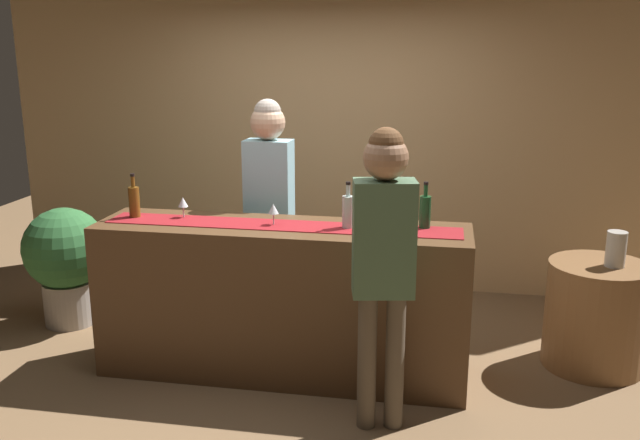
# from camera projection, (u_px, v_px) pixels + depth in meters

# --- Properties ---
(ground_plane) EXTENTS (10.00, 10.00, 0.00)m
(ground_plane) POSITION_uv_depth(u_px,v_px,m) (283.00, 371.00, 4.71)
(ground_plane) COLOR brown
(back_wall) EXTENTS (6.00, 0.12, 2.90)m
(back_wall) POSITION_uv_depth(u_px,v_px,m) (330.00, 128.00, 6.16)
(back_wall) COLOR tan
(back_wall) RESTS_ON ground
(bar_counter) EXTENTS (2.45, 0.60, 1.03)m
(bar_counter) POSITION_uv_depth(u_px,v_px,m) (282.00, 300.00, 4.58)
(bar_counter) COLOR #543821
(bar_counter) RESTS_ON ground
(counter_runner_cloth) EXTENTS (2.33, 0.28, 0.01)m
(counter_runner_cloth) POSITION_uv_depth(u_px,v_px,m) (281.00, 225.00, 4.45)
(counter_runner_cloth) COLOR maroon
(counter_runner_cloth) RESTS_ON bar_counter
(wine_bottle_green) EXTENTS (0.07, 0.07, 0.30)m
(wine_bottle_green) POSITION_uv_depth(u_px,v_px,m) (425.00, 211.00, 4.36)
(wine_bottle_green) COLOR #194723
(wine_bottle_green) RESTS_ON bar_counter
(wine_bottle_clear) EXTENTS (0.07, 0.07, 0.30)m
(wine_bottle_clear) POSITION_uv_depth(u_px,v_px,m) (348.00, 211.00, 4.36)
(wine_bottle_clear) COLOR #B2C6C1
(wine_bottle_clear) RESTS_ON bar_counter
(wine_bottle_amber) EXTENTS (0.07, 0.07, 0.30)m
(wine_bottle_amber) POSITION_uv_depth(u_px,v_px,m) (134.00, 201.00, 4.63)
(wine_bottle_amber) COLOR brown
(wine_bottle_amber) RESTS_ON bar_counter
(wine_glass_near_customer) EXTENTS (0.07, 0.07, 0.14)m
(wine_glass_near_customer) POSITION_uv_depth(u_px,v_px,m) (183.00, 203.00, 4.62)
(wine_glass_near_customer) COLOR silver
(wine_glass_near_customer) RESTS_ON bar_counter
(wine_glass_mid_counter) EXTENTS (0.07, 0.07, 0.14)m
(wine_glass_mid_counter) POSITION_uv_depth(u_px,v_px,m) (273.00, 210.00, 4.43)
(wine_glass_mid_counter) COLOR silver
(wine_glass_mid_counter) RESTS_ON bar_counter
(bartender) EXTENTS (0.35, 0.25, 1.80)m
(bartender) POSITION_uv_depth(u_px,v_px,m) (269.00, 191.00, 5.02)
(bartender) COLOR #26262B
(bartender) RESTS_ON ground
(customer_sipping) EXTENTS (0.37, 0.26, 1.76)m
(customer_sipping) POSITION_uv_depth(u_px,v_px,m) (384.00, 247.00, 3.77)
(customer_sipping) COLOR brown
(customer_sipping) RESTS_ON ground
(round_side_table) EXTENTS (0.68, 0.68, 0.74)m
(round_side_table) POSITION_uv_depth(u_px,v_px,m) (596.00, 315.00, 4.71)
(round_side_table) COLOR brown
(round_side_table) RESTS_ON ground
(vase_on_side_table) EXTENTS (0.13, 0.13, 0.24)m
(vase_on_side_table) POSITION_uv_depth(u_px,v_px,m) (616.00, 249.00, 4.55)
(vase_on_side_table) COLOR #B7B2A8
(vase_on_side_table) RESTS_ON round_side_table
(potted_plant_tall) EXTENTS (0.65, 0.65, 0.95)m
(potted_plant_tall) POSITION_uv_depth(u_px,v_px,m) (66.00, 258.00, 5.40)
(potted_plant_tall) COLOR #9E9389
(potted_plant_tall) RESTS_ON ground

